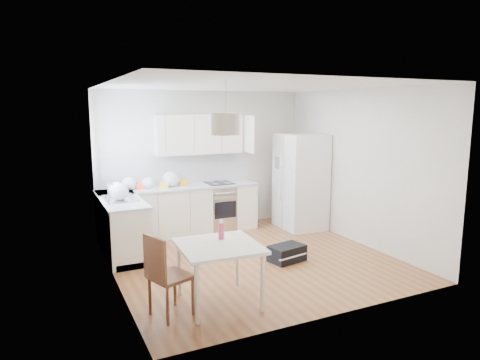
# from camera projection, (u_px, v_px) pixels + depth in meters

# --- Properties ---
(floor) EXTENTS (4.20, 4.20, 0.00)m
(floor) POSITION_uv_depth(u_px,v_px,m) (251.00, 258.00, 6.81)
(floor) COLOR brown
(floor) RESTS_ON ground
(ceiling) EXTENTS (4.20, 4.20, 0.00)m
(ceiling) POSITION_uv_depth(u_px,v_px,m) (252.00, 86.00, 6.37)
(ceiling) COLOR white
(ceiling) RESTS_ON wall_back
(wall_back) EXTENTS (4.20, 0.00, 4.20)m
(wall_back) POSITION_uv_depth(u_px,v_px,m) (204.00, 160.00, 8.46)
(wall_back) COLOR beige
(wall_back) RESTS_ON floor
(wall_left) EXTENTS (0.00, 4.20, 4.20)m
(wall_left) POSITION_uv_depth(u_px,v_px,m) (111.00, 185.00, 5.71)
(wall_left) COLOR beige
(wall_left) RESTS_ON floor
(wall_right) EXTENTS (0.00, 4.20, 4.20)m
(wall_right) POSITION_uv_depth(u_px,v_px,m) (359.00, 167.00, 7.48)
(wall_right) COLOR beige
(wall_right) RESTS_ON floor
(window_glassblock) EXTENTS (0.02, 1.00, 1.00)m
(window_glassblock) POSITION_uv_depth(u_px,v_px,m) (99.00, 148.00, 6.67)
(window_glassblock) COLOR #BFE0F9
(window_glassblock) RESTS_ON wall_left
(cabinets_back) EXTENTS (3.00, 0.60, 0.88)m
(cabinets_back) POSITION_uv_depth(u_px,v_px,m) (180.00, 211.00, 8.09)
(cabinets_back) COLOR white
(cabinets_back) RESTS_ON floor
(cabinets_left) EXTENTS (0.60, 1.80, 0.88)m
(cabinets_left) POSITION_uv_depth(u_px,v_px,m) (121.00, 226.00, 7.05)
(cabinets_left) COLOR white
(cabinets_left) RESTS_ON floor
(counter_back) EXTENTS (3.02, 0.64, 0.04)m
(counter_back) POSITION_uv_depth(u_px,v_px,m) (180.00, 187.00, 8.02)
(counter_back) COLOR #BBBDC0
(counter_back) RESTS_ON cabinets_back
(counter_left) EXTENTS (0.64, 1.82, 0.04)m
(counter_left) POSITION_uv_depth(u_px,v_px,m) (120.00, 199.00, 6.98)
(counter_left) COLOR #BBBDC0
(counter_left) RESTS_ON cabinets_left
(backsplash_back) EXTENTS (3.00, 0.01, 0.58)m
(backsplash_back) POSITION_uv_depth(u_px,v_px,m) (175.00, 169.00, 8.23)
(backsplash_back) COLOR white
(backsplash_back) RESTS_ON wall_back
(backsplash_left) EXTENTS (0.01, 1.80, 0.58)m
(backsplash_left) POSITION_uv_depth(u_px,v_px,m) (100.00, 182.00, 6.80)
(backsplash_left) COLOR white
(backsplash_left) RESTS_ON wall_left
(upper_cabinets) EXTENTS (1.70, 0.32, 0.75)m
(upper_cabinets) POSITION_uv_depth(u_px,v_px,m) (199.00, 134.00, 8.17)
(upper_cabinets) COLOR white
(upper_cabinets) RESTS_ON wall_back
(range_oven) EXTENTS (0.50, 0.61, 0.88)m
(range_oven) POSITION_uv_depth(u_px,v_px,m) (219.00, 207.00, 8.43)
(range_oven) COLOR #BABDBF
(range_oven) RESTS_ON floor
(sink) EXTENTS (0.50, 0.80, 0.16)m
(sink) POSITION_uv_depth(u_px,v_px,m) (121.00, 199.00, 6.93)
(sink) COLOR #BABDBF
(sink) RESTS_ON counter_left
(refrigerator) EXTENTS (0.92, 0.97, 1.87)m
(refrigerator) POSITION_uv_depth(u_px,v_px,m) (301.00, 181.00, 8.46)
(refrigerator) COLOR white
(refrigerator) RESTS_ON floor
(dining_table) EXTENTS (1.00, 1.00, 0.75)m
(dining_table) POSITION_uv_depth(u_px,v_px,m) (219.00, 251.00, 5.15)
(dining_table) COLOR beige
(dining_table) RESTS_ON floor
(dining_chair) EXTENTS (0.53, 0.53, 0.98)m
(dining_chair) POSITION_uv_depth(u_px,v_px,m) (171.00, 275.00, 4.88)
(dining_chair) COLOR #522B18
(dining_chair) RESTS_ON floor
(drink_bottle) EXTENTS (0.09, 0.09, 0.25)m
(drink_bottle) POSITION_uv_depth(u_px,v_px,m) (221.00, 229.00, 5.33)
(drink_bottle) COLOR #D33A5E
(drink_bottle) RESTS_ON dining_table
(gym_bag) EXTENTS (0.60, 0.45, 0.25)m
(gym_bag) POSITION_uv_depth(u_px,v_px,m) (287.00, 253.00, 6.69)
(gym_bag) COLOR black
(gym_bag) RESTS_ON floor
(pendant_lamp) EXTENTS (0.39, 0.39, 0.27)m
(pendant_lamp) POSITION_uv_depth(u_px,v_px,m) (225.00, 124.00, 5.14)
(pendant_lamp) COLOR beige
(pendant_lamp) RESTS_ON ceiling
(grocery_bag_a) EXTENTS (0.26, 0.22, 0.23)m
(grocery_bag_a) POSITION_uv_depth(u_px,v_px,m) (129.00, 184.00, 7.64)
(grocery_bag_a) COLOR silver
(grocery_bag_a) RESTS_ON counter_back
(grocery_bag_b) EXTENTS (0.23, 0.20, 0.21)m
(grocery_bag_b) POSITION_uv_depth(u_px,v_px,m) (148.00, 183.00, 7.78)
(grocery_bag_b) COLOR silver
(grocery_bag_b) RESTS_ON counter_back
(grocery_bag_c) EXTENTS (0.32, 0.27, 0.29)m
(grocery_bag_c) POSITION_uv_depth(u_px,v_px,m) (171.00, 179.00, 7.95)
(grocery_bag_c) COLOR silver
(grocery_bag_c) RESTS_ON counter_back
(grocery_bag_d) EXTENTS (0.25, 0.21, 0.22)m
(grocery_bag_d) POSITION_uv_depth(u_px,v_px,m) (117.00, 189.00, 7.18)
(grocery_bag_d) COLOR silver
(grocery_bag_d) RESTS_ON counter_back
(grocery_bag_e) EXTENTS (0.29, 0.25, 0.26)m
(grocery_bag_e) POSITION_uv_depth(u_px,v_px,m) (119.00, 192.00, 6.81)
(grocery_bag_e) COLOR silver
(grocery_bag_e) RESTS_ON counter_left
(snack_orange) EXTENTS (0.16, 0.11, 0.11)m
(snack_orange) POSITION_uv_depth(u_px,v_px,m) (183.00, 183.00, 8.08)
(snack_orange) COLOR orange
(snack_orange) RESTS_ON counter_back
(snack_yellow) EXTENTS (0.17, 0.12, 0.11)m
(snack_yellow) POSITION_uv_depth(u_px,v_px,m) (164.00, 185.00, 7.84)
(snack_yellow) COLOR yellow
(snack_yellow) RESTS_ON counter_back
(snack_red) EXTENTS (0.18, 0.12, 0.12)m
(snack_red) POSITION_uv_depth(u_px,v_px,m) (140.00, 186.00, 7.76)
(snack_red) COLOR red
(snack_red) RESTS_ON counter_back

